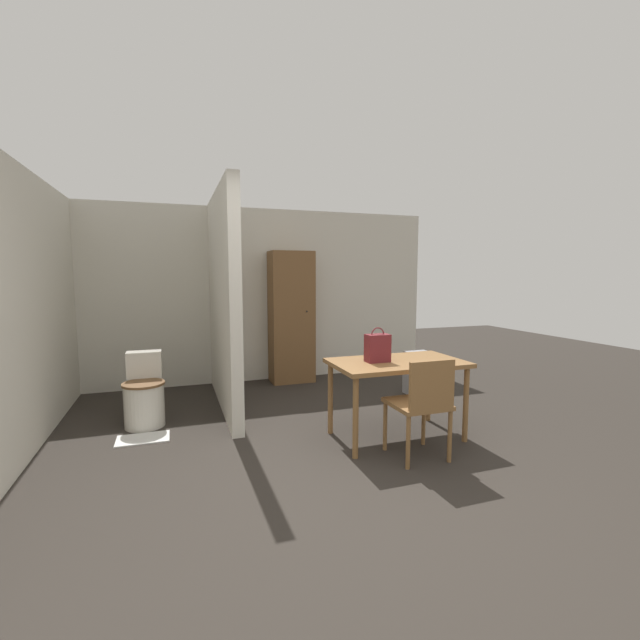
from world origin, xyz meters
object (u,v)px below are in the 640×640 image
Objects in this scene: space_heater at (417,372)px; wooden_cabinet at (291,317)px; dining_table at (397,369)px; handbag at (378,348)px; toilet at (144,396)px; wooden_chair at (422,402)px.

wooden_cabinet is at bearing 139.79° from space_heater.
handbag is at bearing 173.67° from dining_table.
handbag is 2.42m from wooden_cabinet.
space_heater is (1.01, 1.26, -0.39)m from dining_table.
space_heater is at bearing 1.68° from toilet.
wooden_cabinet reaches higher than handbag.
dining_table is at bearing -26.88° from toilet.
handbag is (-0.15, 0.53, 0.39)m from wooden_chair.
toilet is 3.31m from space_heater.
toilet is at bearing -146.79° from wooden_cabinet.
handbag reaches higher than space_heater.
dining_table is 2.48m from wooden_cabinet.
wooden_cabinet is 1.93m from space_heater.
wooden_chair is 1.57× the size of space_heater.
dining_table is 1.66m from space_heater.
wooden_cabinet reaches higher than space_heater.
wooden_cabinet is 3.38× the size of space_heater.
space_heater is at bearing -40.21° from wooden_cabinet.
wooden_chair reaches higher than space_heater.
wooden_cabinet reaches higher than toilet.
toilet reaches higher than space_heater.
wooden_chair is 2.69× the size of handbag.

